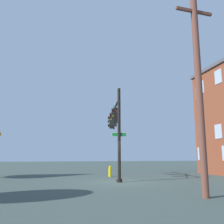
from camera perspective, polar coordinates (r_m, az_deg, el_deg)
ground_plane at (r=15.92m, az=1.72°, el=-15.88°), size 120.00×120.00×0.00m
signal_pole_assembly at (r=18.61m, az=0.64°, el=-2.25°), size 6.59×1.50×6.01m
utility_pole at (r=10.97m, az=19.41°, el=5.18°), size 0.28×1.80×8.51m
fire_hydrant at (r=19.98m, az=-0.46°, el=-13.52°), size 0.33×0.24×0.83m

